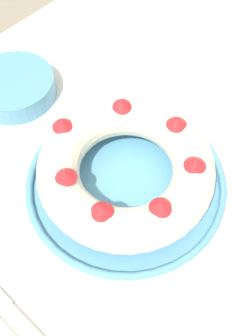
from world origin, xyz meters
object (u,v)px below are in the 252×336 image
serving_dish (126,182)px  side_bowl (14,87)px  bundt_cake (126,168)px  cake_knife (9,309)px

serving_dish → side_bowl: side_bowl is taller
serving_dish → side_bowl: bearing=87.8°
serving_dish → bundt_cake: bearing=-141.5°
bundt_cake → cake_knife: bundt_cake is taller
serving_dish → side_bowl: (0.01, 0.30, 0.01)m
serving_dish → cake_knife: bearing=-177.4°
bundt_cake → cake_knife: size_ratio=1.50×
serving_dish → bundt_cake: size_ratio=1.18×
cake_knife → side_bowl: side_bowl is taller
serving_dish → cake_knife: size_ratio=1.78×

